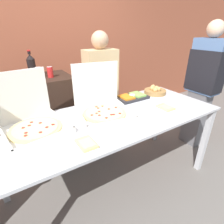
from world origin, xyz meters
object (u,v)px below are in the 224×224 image
(pizza_box_near_right, at_px, (102,106))
(soda_can_colored, at_px, (50,72))
(soda_bottle, at_px, (31,65))
(paper_plate_front_right, at_px, (87,144))
(person_guest_plaid, at_px, (101,95))
(paper_plate_front_left, at_px, (165,108))
(veggie_tray, at_px, (132,97))
(person_server_vest, at_px, (203,82))
(soda_can_silver, at_px, (39,72))
(bread_basket, at_px, (155,91))
(pizza_box_far_right, at_px, (32,121))

(pizza_box_near_right, relative_size, soda_can_colored, 4.56)
(soda_bottle, relative_size, soda_can_colored, 2.44)
(pizza_box_near_right, height_order, paper_plate_front_right, pizza_box_near_right)
(soda_can_colored, xyz_separation_m, person_guest_plaid, (0.56, -0.20, -0.34))
(person_guest_plaid, bearing_deg, soda_can_colored, -19.53)
(paper_plate_front_left, relative_size, soda_bottle, 0.81)
(pizza_box_near_right, relative_size, veggie_tray, 1.49)
(veggie_tray, distance_m, soda_can_colored, 1.01)
(pizza_box_near_right, bearing_deg, paper_plate_front_right, -121.76)
(pizza_box_near_right, bearing_deg, veggie_tray, 27.93)
(paper_plate_front_left, relative_size, soda_can_colored, 1.99)
(paper_plate_front_left, bearing_deg, soda_can_colored, 132.54)
(person_server_vest, bearing_deg, soda_can_colored, 66.54)
(paper_plate_front_left, bearing_deg, soda_can_silver, 134.54)
(paper_plate_front_left, height_order, bread_basket, bread_basket)
(pizza_box_far_right, bearing_deg, paper_plate_front_right, -67.14)
(person_guest_plaid, bearing_deg, bread_basket, 148.08)
(pizza_box_far_right, xyz_separation_m, soda_can_colored, (0.36, 0.68, 0.23))
(soda_can_colored, xyz_separation_m, person_server_vest, (1.84, -0.80, -0.20))
(pizza_box_far_right, height_order, person_server_vest, person_server_vest)
(paper_plate_front_right, relative_size, soda_bottle, 0.68)
(veggie_tray, height_order, bread_basket, bread_basket)
(bread_basket, xyz_separation_m, person_server_vest, (0.68, -0.23, 0.08))
(veggie_tray, distance_m, person_server_vest, 1.08)
(bread_basket, relative_size, person_guest_plaid, 0.17)
(veggie_tray, bearing_deg, bread_basket, -1.90)
(person_server_vest, bearing_deg, paper_plate_front_left, 101.27)
(soda_can_silver, height_order, person_guest_plaid, person_guest_plaid)
(pizza_box_far_right, relative_size, soda_bottle, 1.83)
(veggie_tray, relative_size, soda_bottle, 1.25)
(paper_plate_front_right, xyz_separation_m, person_server_vest, (1.92, 0.33, 0.10))
(soda_can_colored, height_order, person_guest_plaid, person_guest_plaid)
(veggie_tray, bearing_deg, paper_plate_front_right, -146.71)
(soda_can_silver, bearing_deg, pizza_box_far_right, -108.59)
(paper_plate_front_right, xyz_separation_m, soda_can_silver, (-0.04, 1.18, 0.30))
(soda_can_silver, bearing_deg, person_guest_plaid, -20.23)
(person_guest_plaid, bearing_deg, veggie_tray, 122.25)
(pizza_box_far_right, height_order, person_guest_plaid, person_guest_plaid)
(veggie_tray, distance_m, soda_can_silver, 1.13)
(soda_can_silver, height_order, person_server_vest, person_server_vest)
(veggie_tray, bearing_deg, pizza_box_near_right, -162.01)
(paper_plate_front_right, bearing_deg, soda_can_colored, 86.12)
(pizza_box_far_right, xyz_separation_m, paper_plate_front_right, (0.28, -0.45, -0.07))
(person_server_vest, bearing_deg, soda_can_silver, 66.53)
(pizza_box_near_right, xyz_separation_m, bread_basket, (0.87, 0.15, -0.05))
(bread_basket, distance_m, person_server_vest, 0.72)
(pizza_box_far_right, distance_m, veggie_tray, 1.16)
(soda_can_silver, bearing_deg, soda_can_colored, -23.58)
(veggie_tray, xyz_separation_m, soda_bottle, (-0.95, 0.70, 0.36))
(person_guest_plaid, height_order, person_server_vest, person_server_vest)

